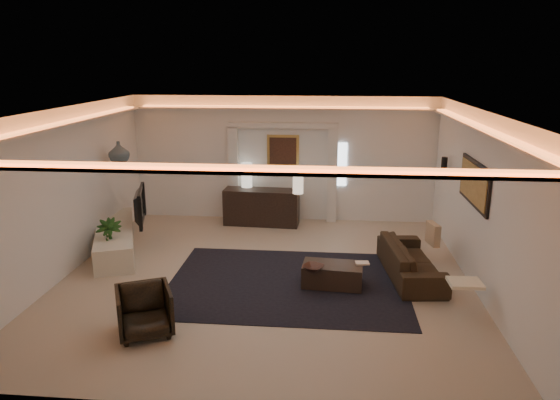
# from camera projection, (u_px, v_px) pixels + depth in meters

# --- Properties ---
(floor) EXTENTS (7.00, 7.00, 0.00)m
(floor) POSITION_uv_depth(u_px,v_px,m) (265.00, 278.00, 8.95)
(floor) COLOR #B7A38D
(floor) RESTS_ON ground
(ceiling) EXTENTS (7.00, 7.00, 0.00)m
(ceiling) POSITION_uv_depth(u_px,v_px,m) (264.00, 110.00, 8.19)
(ceiling) COLOR white
(ceiling) RESTS_ON ground
(wall_back) EXTENTS (7.00, 0.00, 7.00)m
(wall_back) POSITION_uv_depth(u_px,v_px,m) (283.00, 159.00, 11.93)
(wall_back) COLOR white
(wall_back) RESTS_ON ground
(wall_front) EXTENTS (7.00, 0.00, 7.00)m
(wall_front) POSITION_uv_depth(u_px,v_px,m) (223.00, 286.00, 5.21)
(wall_front) COLOR white
(wall_front) RESTS_ON ground
(wall_left) EXTENTS (0.00, 7.00, 7.00)m
(wall_left) POSITION_uv_depth(u_px,v_px,m) (65.00, 193.00, 8.89)
(wall_left) COLOR white
(wall_left) RESTS_ON ground
(wall_right) EXTENTS (0.00, 7.00, 7.00)m
(wall_right) POSITION_uv_depth(u_px,v_px,m) (480.00, 203.00, 8.26)
(wall_right) COLOR white
(wall_right) RESTS_ON ground
(cove_soffit) EXTENTS (7.00, 7.00, 0.04)m
(cove_soffit) POSITION_uv_depth(u_px,v_px,m) (264.00, 128.00, 8.26)
(cove_soffit) COLOR silver
(cove_soffit) RESTS_ON ceiling
(daylight_slit) EXTENTS (0.25, 0.03, 1.00)m
(daylight_slit) POSITION_uv_depth(u_px,v_px,m) (341.00, 165.00, 11.82)
(daylight_slit) COLOR white
(daylight_slit) RESTS_ON wall_back
(area_rug) EXTENTS (4.00, 3.00, 0.01)m
(area_rug) POSITION_uv_depth(u_px,v_px,m) (287.00, 283.00, 8.72)
(area_rug) COLOR black
(area_rug) RESTS_ON ground
(pilaster_left) EXTENTS (0.22, 0.20, 2.20)m
(pilaster_left) POSITION_uv_depth(u_px,v_px,m) (234.00, 174.00, 12.03)
(pilaster_left) COLOR silver
(pilaster_left) RESTS_ON ground
(pilaster_right) EXTENTS (0.22, 0.20, 2.20)m
(pilaster_right) POSITION_uv_depth(u_px,v_px,m) (332.00, 176.00, 11.83)
(pilaster_right) COLOR silver
(pilaster_right) RESTS_ON ground
(alcove_header) EXTENTS (2.52, 0.20, 0.12)m
(alcove_header) POSITION_uv_depth(u_px,v_px,m) (283.00, 125.00, 11.63)
(alcove_header) COLOR silver
(alcove_header) RESTS_ON wall_back
(painting_frame) EXTENTS (0.74, 0.04, 0.74)m
(painting_frame) POSITION_uv_depth(u_px,v_px,m) (283.00, 151.00, 11.85)
(painting_frame) COLOR tan
(painting_frame) RESTS_ON wall_back
(painting_canvas) EXTENTS (0.62, 0.02, 0.62)m
(painting_canvas) POSITION_uv_depth(u_px,v_px,m) (283.00, 151.00, 11.83)
(painting_canvas) COLOR #4C2D1E
(painting_canvas) RESTS_ON wall_back
(art_panel_frame) EXTENTS (0.04, 1.64, 0.74)m
(art_panel_frame) POSITION_uv_depth(u_px,v_px,m) (475.00, 183.00, 8.48)
(art_panel_frame) COLOR black
(art_panel_frame) RESTS_ON wall_right
(art_panel_gold) EXTENTS (0.02, 1.50, 0.62)m
(art_panel_gold) POSITION_uv_depth(u_px,v_px,m) (473.00, 183.00, 8.48)
(art_panel_gold) COLOR tan
(art_panel_gold) RESTS_ON wall_right
(wall_sconce) EXTENTS (0.12, 0.12, 0.22)m
(wall_sconce) POSITION_uv_depth(u_px,v_px,m) (444.00, 163.00, 10.32)
(wall_sconce) COLOR black
(wall_sconce) RESTS_ON wall_right
(wall_niche) EXTENTS (0.10, 0.55, 0.04)m
(wall_niche) POSITION_uv_depth(u_px,v_px,m) (102.00, 166.00, 10.17)
(wall_niche) COLOR silver
(wall_niche) RESTS_ON wall_left
(console) EXTENTS (1.73, 0.63, 0.85)m
(console) POSITION_uv_depth(u_px,v_px,m) (262.00, 208.00, 11.78)
(console) COLOR black
(console) RESTS_ON ground
(lamp_left) EXTENTS (0.32, 0.32, 0.56)m
(lamp_left) POSITION_uv_depth(u_px,v_px,m) (247.00, 176.00, 11.86)
(lamp_left) COLOR white
(lamp_left) RESTS_ON console
(lamp_right) EXTENTS (0.28, 0.28, 0.52)m
(lamp_right) POSITION_uv_depth(u_px,v_px,m) (298.00, 182.00, 11.27)
(lamp_right) COLOR beige
(lamp_right) RESTS_ON console
(media_ledge) EXTENTS (1.64, 2.81, 0.51)m
(media_ledge) POSITION_uv_depth(u_px,v_px,m) (115.00, 239.00, 10.22)
(media_ledge) COLOR beige
(media_ledge) RESTS_ON ground
(tv) EXTENTS (1.22, 0.50, 0.70)m
(tv) POSITION_uv_depth(u_px,v_px,m) (136.00, 207.00, 10.34)
(tv) COLOR black
(tv) RESTS_ON media_ledge
(figurine) EXTENTS (0.16, 0.16, 0.33)m
(figurine) POSITION_uv_depth(u_px,v_px,m) (139.00, 201.00, 11.43)
(figurine) COLOR black
(figurine) RESTS_ON media_ledge
(ginger_jar) EXTENTS (0.49, 0.49, 0.43)m
(ginger_jar) POSITION_uv_depth(u_px,v_px,m) (119.00, 152.00, 10.29)
(ginger_jar) COLOR #446275
(ginger_jar) RESTS_ON wall_niche
(plant) EXTENTS (0.60, 0.60, 0.85)m
(plant) POSITION_uv_depth(u_px,v_px,m) (110.00, 242.00, 9.48)
(plant) COLOR #1A4314
(plant) RESTS_ON ground
(sofa) EXTENTS (2.09, 1.00, 0.59)m
(sofa) POSITION_uv_depth(u_px,v_px,m) (411.00, 260.00, 8.94)
(sofa) COLOR #34291A
(sofa) RESTS_ON ground
(throw_blanket) EXTENTS (0.48, 0.40, 0.05)m
(throw_blanket) POSITION_uv_depth(u_px,v_px,m) (465.00, 283.00, 7.42)
(throw_blanket) COLOR beige
(throw_blanket) RESTS_ON sofa
(throw_pillow) EXTENTS (0.21, 0.43, 0.41)m
(throw_pillow) POSITION_uv_depth(u_px,v_px,m) (433.00, 234.00, 9.53)
(throw_pillow) COLOR tan
(throw_pillow) RESTS_ON sofa
(coffee_table) EXTENTS (1.03, 0.62, 0.37)m
(coffee_table) POSITION_uv_depth(u_px,v_px,m) (332.00, 275.00, 8.57)
(coffee_table) COLOR #2E2018
(coffee_table) RESTS_ON ground
(bowl) EXTENTS (0.44, 0.44, 0.08)m
(bowl) POSITION_uv_depth(u_px,v_px,m) (313.00, 266.00, 8.28)
(bowl) COLOR #3F261E
(bowl) RESTS_ON coffee_table
(magazine) EXTENTS (0.24, 0.18, 0.03)m
(magazine) POSITION_uv_depth(u_px,v_px,m) (362.00, 262.00, 8.54)
(magazine) COLOR #F8E1C8
(magazine) RESTS_ON coffee_table
(armchair) EXTENTS (0.96, 0.97, 0.67)m
(armchair) POSITION_uv_depth(u_px,v_px,m) (144.00, 311.00, 7.04)
(armchair) COLOR black
(armchair) RESTS_ON ground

